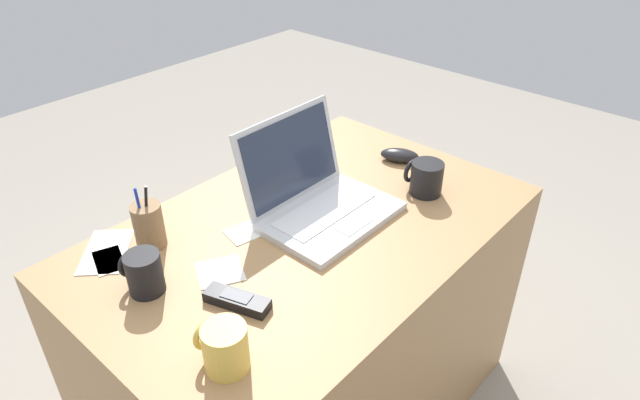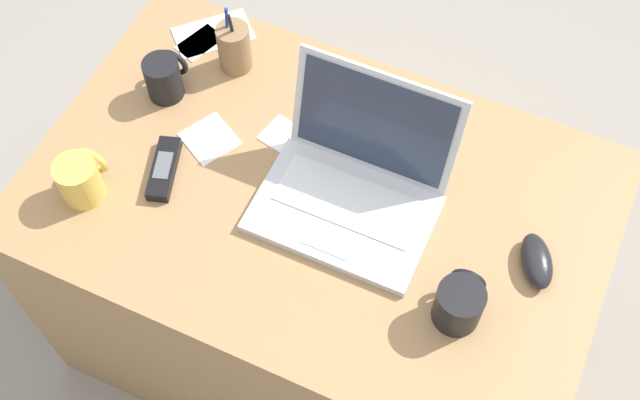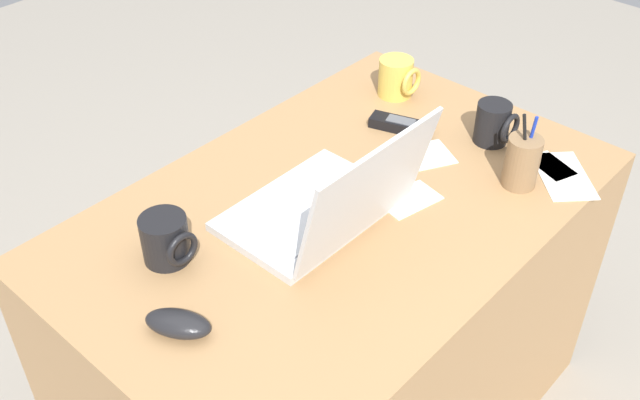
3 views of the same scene
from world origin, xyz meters
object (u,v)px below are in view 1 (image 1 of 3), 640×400
(laptop, at_px, (318,196))
(pen_holder, at_px, (149,225))
(cordless_phone, at_px, (237,300))
(coffee_mug_white, at_px, (426,178))
(coffee_mug_tall, at_px, (143,272))
(coffee_mug_spare, at_px, (224,347))
(computer_mouse, at_px, (400,155))

(laptop, height_order, pen_holder, laptop)
(laptop, height_order, cordless_phone, laptop)
(laptop, xyz_separation_m, coffee_mug_white, (0.27, -0.15, -0.00))
(coffee_mug_tall, bearing_deg, cordless_phone, -61.71)
(coffee_mug_tall, distance_m, coffee_mug_spare, 0.29)
(laptop, distance_m, coffee_mug_spare, 0.53)
(cordless_phone, bearing_deg, coffee_mug_white, -4.39)
(laptop, relative_size, computer_mouse, 2.98)
(computer_mouse, bearing_deg, pen_holder, 137.04)
(coffee_mug_spare, xyz_separation_m, cordless_phone, (0.12, 0.10, -0.03))
(computer_mouse, distance_m, coffee_mug_white, 0.19)
(computer_mouse, relative_size, cordless_phone, 0.77)
(laptop, relative_size, cordless_phone, 2.30)
(cordless_phone, bearing_deg, pen_holder, 89.69)
(coffee_mug_tall, distance_m, pen_holder, 0.16)
(laptop, distance_m, pen_holder, 0.42)
(coffee_mug_spare, distance_m, cordless_phone, 0.16)
(laptop, relative_size, pen_holder, 2.05)
(coffee_mug_white, height_order, coffee_mug_tall, coffee_mug_tall)
(coffee_mug_spare, height_order, cordless_phone, coffee_mug_spare)
(cordless_phone, height_order, pen_holder, pen_holder)
(coffee_mug_tall, relative_size, coffee_mug_spare, 0.99)
(laptop, xyz_separation_m, coffee_mug_spare, (-0.48, -0.21, -0.00))
(computer_mouse, distance_m, coffee_mug_tall, 0.84)
(cordless_phone, bearing_deg, computer_mouse, 8.08)
(coffee_mug_tall, xyz_separation_m, coffee_mug_spare, (-0.02, -0.29, -0.00))
(computer_mouse, height_order, cordless_phone, computer_mouse)
(coffee_mug_tall, height_order, pen_holder, pen_holder)
(coffee_mug_tall, bearing_deg, pen_holder, 51.90)
(coffee_mug_white, xyz_separation_m, coffee_mug_spare, (-0.75, -0.06, 0.00))
(coffee_mug_white, relative_size, cordless_phone, 0.67)
(coffee_mug_white, xyz_separation_m, coffee_mug_tall, (-0.73, 0.23, 0.00))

